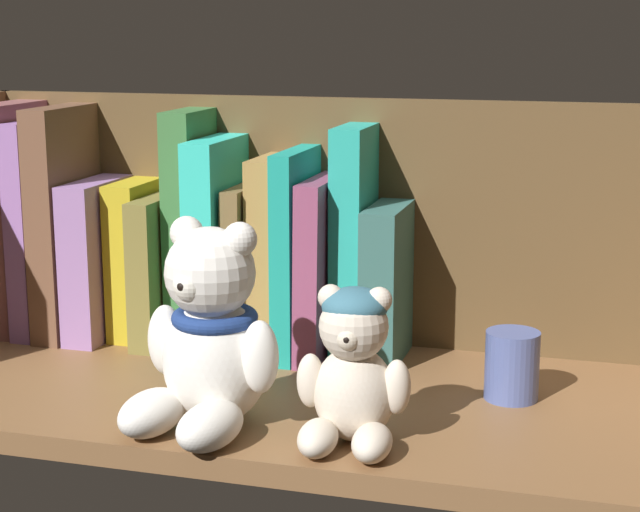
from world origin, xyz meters
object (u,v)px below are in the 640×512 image
book_0 (23,215)px  book_6 (193,226)px  book_8 (251,264)px  pillar_candle (512,365)px  book_1 (50,224)px  book_4 (138,258)px  book_5 (167,266)px  book_13 (390,280)px  book_3 (107,255)px  book_7 (224,240)px  teddy_bear_larger (209,340)px  book_10 (302,249)px  book_11 (326,264)px  teddy_bear_smaller (353,370)px  book_12 (355,241)px  book_9 (275,252)px  book_2 (75,219)px

book_0 → book_6: size_ratio=1.01×
book_8 → pillar_candle: (27.28, -9.26, -5.21)cm
book_1 → book_4: book_1 is taller
book_8 → pillar_candle: bearing=-18.7°
book_5 → book_6: size_ratio=0.64×
book_8 → book_13: book_8 is taller
book_1 → book_5: 13.81cm
book_13 → book_3: bearing=180.0°
book_1 → book_7: bearing=0.0°
book_0 → teddy_bear_larger: (30.09, -22.25, -4.75)cm
book_1 → book_8: 22.69cm
book_10 → book_11: 2.82cm
book_0 → book_5: size_ratio=1.60×
book_8 → book_6: bearing=180.0°
book_6 → teddy_bear_larger: (10.55, -22.25, -4.57)cm
teddy_bear_larger → book_7: bearing=107.9°
book_4 → book_11: book_11 is taller
book_13 → book_0: bearing=180.0°
book_8 → teddy_bear_larger: 22.70cm
book_5 → book_6: bearing=0.0°
book_3 → teddy_bear_smaller: (32.43, -22.59, -2.26)cm
book_3 → book_6: (9.88, 0.00, 3.63)cm
book_1 → book_10: bearing=0.0°
book_0 → book_5: 17.09cm
book_7 → teddy_bear_larger: 23.61cm
book_11 → pillar_candle: size_ratio=2.90×
book_8 → pillar_candle: book_8 is taller
pillar_candle → book_6: bearing=164.5°
book_11 → book_12: bearing=0.0°
book_3 → teddy_bear_smaller: bearing=-34.9°
book_3 → book_12: (26.89, 0.00, 3.08)cm
teddy_bear_larger → teddy_bear_smaller: 12.08cm
book_8 → book_13: size_ratio=1.09×
book_4 → book_8: size_ratio=0.98×
book_4 → book_10: size_ratio=0.80×
pillar_candle → book_13: bearing=144.4°
pillar_candle → book_9: bearing=159.4°
book_13 → book_2: bearing=180.0°
book_1 → book_12: size_ratio=0.99×
book_11 → book_12: size_ratio=0.78×
book_7 → teddy_bear_smaller: 30.00cm
book_10 → teddy_bear_larger: book_10 is taller
book_0 → book_5: (16.49, 0.00, -4.47)cm
book_5 → pillar_candle: bearing=-14.2°
book_4 → book_3: bearing=180.0°
book_1 → book_6: bearing=0.0°
book_0 → book_4: size_ratio=1.48×
book_0 → book_6: book_0 is taller
book_11 → book_4: bearing=180.0°
book_0 → teddy_bear_smaller: book_0 is taller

